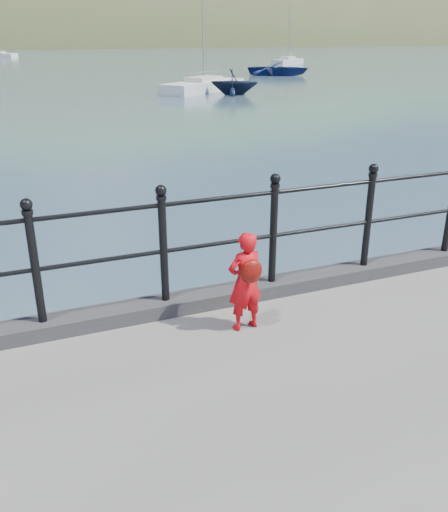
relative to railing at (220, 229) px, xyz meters
name	(u,v)px	position (x,y,z in m)	size (l,w,h in m)	color
ground	(216,374)	(0.00, 0.15, -1.82)	(600.00, 600.00, 0.00)	#2D4251
kerb	(221,296)	(0.00, 0.00, -0.75)	(60.00, 0.30, 0.15)	#28282B
railing	(220,229)	(0.00, 0.00, 0.00)	(18.11, 0.11, 1.20)	black
far_shore	(99,100)	(38.34, 239.56, -24.39)	(830.00, 200.00, 156.00)	#333A21
child	(245,281)	(0.02, -0.59, -0.32)	(0.38, 0.32, 0.98)	red
launch_blue	(278,69)	(23.22, 43.78, -1.23)	(4.08, 5.72, 1.18)	navy
launch_navy	(234,82)	(12.36, 28.88, -1.02)	(2.65, 3.07, 1.62)	black
sailboat_near	(204,87)	(11.21, 31.48, -1.48)	(7.22, 6.07, 10.06)	silver
sailboat_far	(288,62)	(33.56, 61.18, -1.48)	(5.98, 5.00, 8.85)	silver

